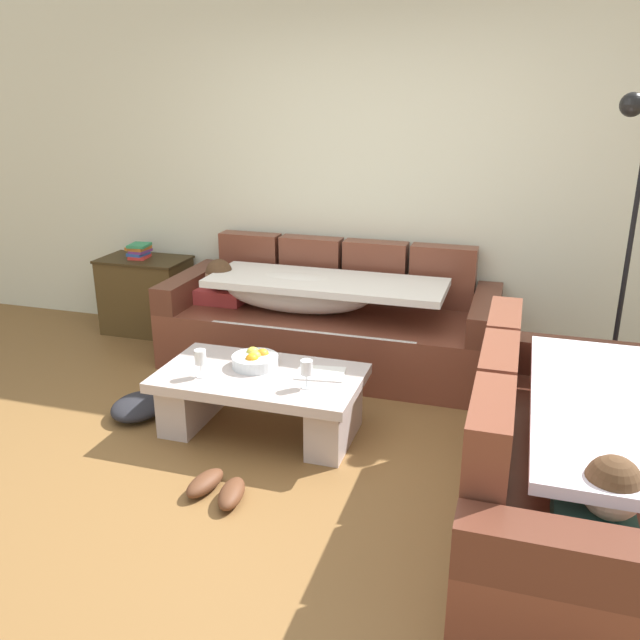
% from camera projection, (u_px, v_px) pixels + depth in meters
% --- Properties ---
extents(ground_plane, '(14.00, 14.00, 0.00)m').
position_uv_depth(ground_plane, '(277.00, 482.00, 3.50)').
color(ground_plane, brown).
extents(back_wall, '(9.00, 0.10, 2.70)m').
position_uv_depth(back_wall, '(374.00, 175.00, 4.99)').
color(back_wall, beige).
rests_on(back_wall, ground_plane).
extents(couch_along_wall, '(2.41, 0.92, 0.88)m').
position_uv_depth(couch_along_wall, '(324.00, 322.00, 4.92)').
color(couch_along_wall, brown).
rests_on(couch_along_wall, ground_plane).
extents(couch_near_window, '(0.92, 1.99, 0.88)m').
position_uv_depth(couch_near_window, '(571.00, 470.00, 2.99)').
color(couch_near_window, brown).
rests_on(couch_near_window, ground_plane).
extents(coffee_table, '(1.20, 0.68, 0.38)m').
position_uv_depth(coffee_table, '(261.00, 395.00, 3.95)').
color(coffee_table, '#BCAFAB').
rests_on(coffee_table, ground_plane).
extents(fruit_bowl, '(0.28, 0.28, 0.10)m').
position_uv_depth(fruit_bowl, '(255.00, 360.00, 3.99)').
color(fruit_bowl, silver).
rests_on(fruit_bowl, coffee_table).
extents(wine_glass_near_left, '(0.07, 0.07, 0.17)m').
position_uv_depth(wine_glass_near_left, '(200.00, 358.00, 3.82)').
color(wine_glass_near_left, silver).
rests_on(wine_glass_near_left, coffee_table).
extents(wine_glass_near_right, '(0.07, 0.07, 0.17)m').
position_uv_depth(wine_glass_near_right, '(307.00, 369.00, 3.67)').
color(wine_glass_near_right, silver).
rests_on(wine_glass_near_right, coffee_table).
extents(open_magazine, '(0.31, 0.25, 0.01)m').
position_uv_depth(open_magazine, '(321.00, 373.00, 3.89)').
color(open_magazine, white).
rests_on(open_magazine, coffee_table).
extents(side_cabinet, '(0.72, 0.44, 0.64)m').
position_uv_depth(side_cabinet, '(147.00, 295.00, 5.58)').
color(side_cabinet, '#4A371A').
rests_on(side_cabinet, ground_plane).
extents(book_stack_on_cabinet, '(0.18, 0.19, 0.12)m').
position_uv_depth(book_stack_on_cabinet, '(139.00, 251.00, 5.47)').
color(book_stack_on_cabinet, red).
rests_on(book_stack_on_cabinet, side_cabinet).
extents(floor_lamp, '(0.33, 0.31, 1.95)m').
position_uv_depth(floor_lamp, '(623.00, 234.00, 4.09)').
color(floor_lamp, black).
rests_on(floor_lamp, ground_plane).
extents(pair_of_shoes, '(0.34, 0.33, 0.09)m').
position_uv_depth(pair_of_shoes, '(218.00, 488.00, 3.36)').
color(pair_of_shoes, '#59331E').
rests_on(pair_of_shoes, ground_plane).
extents(crumpled_garment, '(0.34, 0.41, 0.12)m').
position_uv_depth(crumpled_garment, '(138.00, 406.00, 4.20)').
color(crumpled_garment, '#232328').
rests_on(crumpled_garment, ground_plane).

